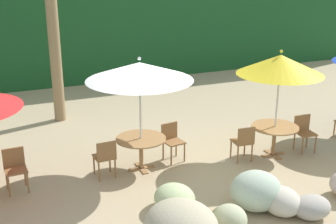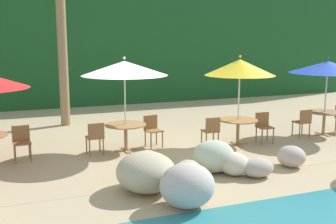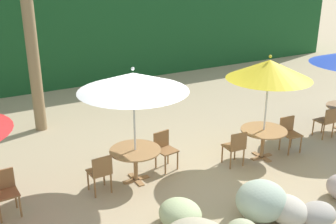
{
  "view_description": "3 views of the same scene",
  "coord_description": "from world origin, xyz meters",
  "px_view_note": "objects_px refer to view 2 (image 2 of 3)",
  "views": [
    {
      "loc": [
        -3.31,
        -8.27,
        4.37
      ],
      "look_at": [
        0.41,
        0.56,
        1.13
      ],
      "focal_mm": 47.36,
      "sensor_mm": 36.0,
      "label": 1
    },
    {
      "loc": [
        -3.13,
        -10.15,
        3.01
      ],
      "look_at": [
        0.73,
        -0.06,
        1.04
      ],
      "focal_mm": 43.63,
      "sensor_mm": 36.0,
      "label": 2
    },
    {
      "loc": [
        -3.61,
        -6.83,
        4.42
      ],
      "look_at": [
        0.6,
        0.52,
        1.31
      ],
      "focal_mm": 42.86,
      "sensor_mm": 36.0,
      "label": 3
    }
  ],
  "objects_px": {
    "dining_table_blue": "(324,116)",
    "chair_blue_inland": "(303,121)",
    "umbrella_yellow": "(240,67)",
    "chair_yellow_seaward": "(264,125)",
    "chair_yellow_inland": "(211,130)",
    "umbrella_blue": "(328,67)",
    "umbrella_white": "(124,68)",
    "chair_red_seaward": "(22,140)",
    "dining_table_yellow": "(238,124)",
    "dining_table_white": "(126,129)",
    "chair_white_seaward": "(152,128)",
    "chair_white_inland": "(95,136)"
  },
  "relations": [
    {
      "from": "chair_white_inland",
      "to": "dining_table_yellow",
      "type": "distance_m",
      "value": 4.01
    },
    {
      "from": "chair_yellow_seaward",
      "to": "chair_blue_inland",
      "type": "distance_m",
      "value": 1.46
    },
    {
      "from": "dining_table_blue",
      "to": "dining_table_yellow",
      "type": "bearing_deg",
      "value": -177.9
    },
    {
      "from": "umbrella_blue",
      "to": "chair_blue_inland",
      "type": "height_order",
      "value": "umbrella_blue"
    },
    {
      "from": "umbrella_blue",
      "to": "dining_table_blue",
      "type": "height_order",
      "value": "umbrella_blue"
    },
    {
      "from": "chair_white_seaward",
      "to": "chair_white_inland",
      "type": "relative_size",
      "value": 1.0
    },
    {
      "from": "umbrella_blue",
      "to": "dining_table_white",
      "type": "bearing_deg",
      "value": 176.3
    },
    {
      "from": "dining_table_white",
      "to": "chair_white_seaward",
      "type": "distance_m",
      "value": 0.86
    },
    {
      "from": "dining_table_white",
      "to": "chair_white_seaward",
      "type": "relative_size",
      "value": 1.26
    },
    {
      "from": "chair_red_seaward",
      "to": "dining_table_white",
      "type": "bearing_deg",
      "value": -1.9
    },
    {
      "from": "umbrella_white",
      "to": "umbrella_yellow",
      "type": "distance_m",
      "value": 3.19
    },
    {
      "from": "chair_white_seaward",
      "to": "chair_red_seaward",
      "type": "bearing_deg",
      "value": -177.88
    },
    {
      "from": "chair_yellow_seaward",
      "to": "dining_table_yellow",
      "type": "bearing_deg",
      "value": 179.88
    },
    {
      "from": "umbrella_white",
      "to": "umbrella_yellow",
      "type": "bearing_deg",
      "value": -9.47
    },
    {
      "from": "dining_table_yellow",
      "to": "dining_table_blue",
      "type": "relative_size",
      "value": 1.0
    },
    {
      "from": "chair_yellow_seaward",
      "to": "chair_yellow_inland",
      "type": "relative_size",
      "value": 1.0
    },
    {
      "from": "chair_yellow_inland",
      "to": "dining_table_white",
      "type": "bearing_deg",
      "value": 166.59
    },
    {
      "from": "chair_blue_inland",
      "to": "chair_white_inland",
      "type": "bearing_deg",
      "value": 176.94
    },
    {
      "from": "chair_white_inland",
      "to": "dining_table_blue",
      "type": "relative_size",
      "value": 0.79
    },
    {
      "from": "umbrella_yellow",
      "to": "chair_yellow_inland",
      "type": "bearing_deg",
      "value": -178.58
    },
    {
      "from": "umbrella_white",
      "to": "dining_table_yellow",
      "type": "height_order",
      "value": "umbrella_white"
    },
    {
      "from": "umbrella_yellow",
      "to": "chair_blue_inland",
      "type": "distance_m",
      "value": 2.87
    },
    {
      "from": "dining_table_white",
      "to": "umbrella_blue",
      "type": "distance_m",
      "value": 6.5
    },
    {
      "from": "chair_white_inland",
      "to": "dining_table_blue",
      "type": "xyz_separation_m",
      "value": [
        7.15,
        -0.27,
        0.1
      ]
    },
    {
      "from": "dining_table_white",
      "to": "chair_blue_inland",
      "type": "distance_m",
      "value": 5.48
    },
    {
      "from": "dining_table_yellow",
      "to": "umbrella_white",
      "type": "bearing_deg",
      "value": 170.53
    },
    {
      "from": "umbrella_yellow",
      "to": "chair_blue_inland",
      "type": "bearing_deg",
      "value": 1.3
    },
    {
      "from": "umbrella_white",
      "to": "chair_red_seaward",
      "type": "bearing_deg",
      "value": 178.1
    },
    {
      "from": "dining_table_white",
      "to": "chair_yellow_inland",
      "type": "relative_size",
      "value": 1.26
    },
    {
      "from": "chair_yellow_seaward",
      "to": "dining_table_blue",
      "type": "bearing_deg",
      "value": 2.92
    },
    {
      "from": "umbrella_white",
      "to": "chair_blue_inland",
      "type": "relative_size",
      "value": 2.91
    },
    {
      "from": "chair_white_seaward",
      "to": "dining_table_yellow",
      "type": "distance_m",
      "value": 2.43
    },
    {
      "from": "chair_white_inland",
      "to": "umbrella_yellow",
      "type": "relative_size",
      "value": 0.34
    },
    {
      "from": "chair_red_seaward",
      "to": "chair_yellow_seaward",
      "type": "distance_m",
      "value": 6.66
    },
    {
      "from": "dining_table_blue",
      "to": "chair_yellow_inland",
      "type": "bearing_deg",
      "value": -178.04
    },
    {
      "from": "chair_red_seaward",
      "to": "umbrella_yellow",
      "type": "height_order",
      "value": "umbrella_yellow"
    },
    {
      "from": "chair_yellow_inland",
      "to": "dining_table_blue",
      "type": "bearing_deg",
      "value": 1.96
    },
    {
      "from": "chair_white_seaward",
      "to": "chair_blue_inland",
      "type": "bearing_deg",
      "value": -8.45
    },
    {
      "from": "chair_red_seaward",
      "to": "umbrella_white",
      "type": "height_order",
      "value": "umbrella_white"
    },
    {
      "from": "chair_red_seaward",
      "to": "chair_yellow_seaward",
      "type": "xyz_separation_m",
      "value": [
        6.63,
        -0.61,
        0.0
      ]
    },
    {
      "from": "dining_table_blue",
      "to": "umbrella_white",
      "type": "bearing_deg",
      "value": 176.3
    },
    {
      "from": "umbrella_blue",
      "to": "dining_table_blue",
      "type": "relative_size",
      "value": 2.21
    },
    {
      "from": "dining_table_white",
      "to": "dining_table_blue",
      "type": "relative_size",
      "value": 1.0
    },
    {
      "from": "umbrella_yellow",
      "to": "chair_yellow_seaward",
      "type": "xyz_separation_m",
      "value": [
        0.85,
        -0.0,
        -1.69
      ]
    },
    {
      "from": "umbrella_white",
      "to": "dining_table_blue",
      "type": "xyz_separation_m",
      "value": [
        6.31,
        -0.41,
        -1.62
      ]
    },
    {
      "from": "dining_table_white",
      "to": "chair_blue_inland",
      "type": "bearing_deg",
      "value": -4.94
    },
    {
      "from": "chair_red_seaward",
      "to": "umbrella_white",
      "type": "xyz_separation_m",
      "value": [
        2.64,
        -0.09,
        1.72
      ]
    },
    {
      "from": "chair_yellow_inland",
      "to": "umbrella_blue",
      "type": "relative_size",
      "value": 0.36
    },
    {
      "from": "chair_white_inland",
      "to": "dining_table_white",
      "type": "bearing_deg",
      "value": 9.11
    },
    {
      "from": "dining_table_blue",
      "to": "chair_blue_inland",
      "type": "distance_m",
      "value": 0.86
    }
  ]
}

